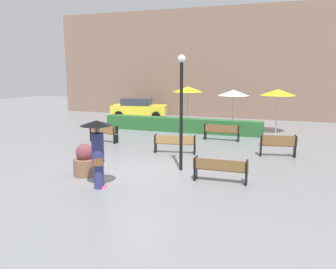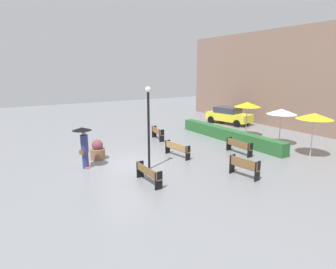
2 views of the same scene
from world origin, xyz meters
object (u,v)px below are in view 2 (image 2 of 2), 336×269
(bench_mid_center, at_px, (177,149))
(pedestrian_with_umbrella, at_px, (84,142))
(bench_back_row, at_px, (239,146))
(bench_far_left, at_px, (157,133))
(patio_umbrella_yellow, at_px, (247,105))
(patio_umbrella_white, at_px, (282,112))
(bench_far_right, at_px, (244,166))
(planter_pot, at_px, (98,151))
(patio_umbrella_yellow_far, at_px, (315,116))
(parked_car, at_px, (229,115))
(lamp_post, at_px, (149,120))
(bench_near_right, at_px, (148,173))

(bench_mid_center, distance_m, pedestrian_with_umbrella, 5.29)
(bench_back_row, relative_size, bench_far_left, 1.15)
(patio_umbrella_yellow, bearing_deg, pedestrian_with_umbrella, -86.94)
(bench_back_row, height_order, patio_umbrella_white, patio_umbrella_white)
(bench_far_right, height_order, planter_pot, planter_pot)
(pedestrian_with_umbrella, distance_m, patio_umbrella_yellow_far, 12.84)
(bench_mid_center, distance_m, parked_car, 11.68)
(bench_far_left, distance_m, patio_umbrella_yellow, 7.00)
(patio_umbrella_white, bearing_deg, parked_car, 161.17)
(planter_pot, bearing_deg, patio_umbrella_yellow, 87.45)
(planter_pot, height_order, lamp_post, lamp_post)
(planter_pot, relative_size, parked_car, 0.25)
(bench_near_right, xyz_separation_m, pedestrian_with_umbrella, (-3.48, -1.85, 0.93))
(bench_back_row, xyz_separation_m, parked_car, (-7.64, 6.38, 0.32))
(bench_back_row, xyz_separation_m, patio_umbrella_yellow, (-2.94, 3.71, 1.96))
(bench_far_left, bearing_deg, patio_umbrella_yellow, 65.80)
(parked_car, bearing_deg, bench_mid_center, -58.01)
(patio_umbrella_yellow, distance_m, parked_car, 5.65)
(pedestrian_with_umbrella, xyz_separation_m, parked_car, (-5.36, 15.05, -0.59))
(bench_mid_center, bearing_deg, bench_far_left, 165.60)
(bench_back_row, height_order, parked_car, parked_car)
(pedestrian_with_umbrella, bearing_deg, patio_umbrella_yellow, 93.06)
(bench_far_left, bearing_deg, patio_umbrella_white, 47.46)
(bench_far_right, height_order, pedestrian_with_umbrella, pedestrian_with_umbrella)
(bench_mid_center, relative_size, pedestrian_with_umbrella, 0.88)
(bench_mid_center, distance_m, planter_pot, 4.55)
(bench_back_row, xyz_separation_m, patio_umbrella_yellow_far, (2.65, 3.16, 1.91))
(bench_far_left, bearing_deg, patio_umbrella_yellow_far, 33.80)
(pedestrian_with_umbrella, bearing_deg, lamp_post, 56.61)
(bench_mid_center, height_order, pedestrian_with_umbrella, pedestrian_with_umbrella)
(bench_mid_center, distance_m, bench_far_left, 4.38)
(pedestrian_with_umbrella, relative_size, lamp_post, 0.52)
(bench_far_left, bearing_deg, bench_far_right, -1.06)
(bench_back_row, height_order, patio_umbrella_yellow, patio_umbrella_yellow)
(planter_pot, bearing_deg, parked_car, 106.69)
(planter_pot, distance_m, patio_umbrella_white, 12.03)
(parked_car, bearing_deg, lamp_post, -59.62)
(bench_near_right, height_order, patio_umbrella_yellow_far, patio_umbrella_yellow_far)
(bench_mid_center, distance_m, patio_umbrella_yellow, 7.64)
(bench_back_row, xyz_separation_m, patio_umbrella_white, (-0.00, 3.78, 1.79))
(planter_pot, xyz_separation_m, lamp_post, (3.00, 1.72, 2.06))
(bench_near_right, bearing_deg, planter_pot, -170.25)
(bench_mid_center, height_order, bench_far_left, bench_far_left)
(bench_mid_center, bearing_deg, patio_umbrella_white, 78.75)
(bench_far_left, bearing_deg, bench_near_right, -32.42)
(bench_near_right, relative_size, lamp_post, 0.43)
(bench_far_right, bearing_deg, lamp_post, -135.43)
(bench_mid_center, bearing_deg, patio_umbrella_yellow, 101.61)
(lamp_post, relative_size, patio_umbrella_yellow_far, 1.62)
(bench_far_left, height_order, pedestrian_with_umbrella, pedestrian_with_umbrella)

